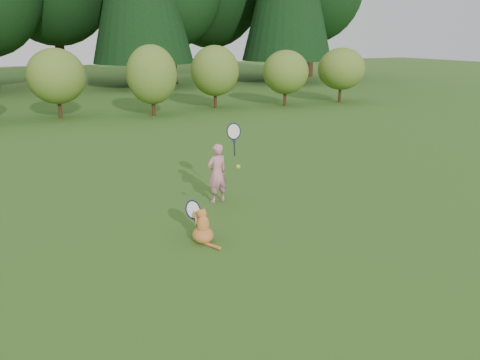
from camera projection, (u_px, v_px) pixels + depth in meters
name	position (u px, v px, depth m)	size (l,w,h in m)	color
ground	(250.00, 237.00, 7.41)	(100.00, 100.00, 0.00)	#2E5618
shrub_row	(105.00, 80.00, 18.28)	(28.00, 3.00, 2.80)	#587D27
child	(218.00, 172.00, 8.83)	(0.66, 0.41, 1.71)	pink
cat	(202.00, 224.00, 7.18)	(0.39, 0.79, 0.73)	#BF7724
tennis_ball	(238.00, 167.00, 6.76)	(0.07, 0.07, 0.07)	#B0C617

